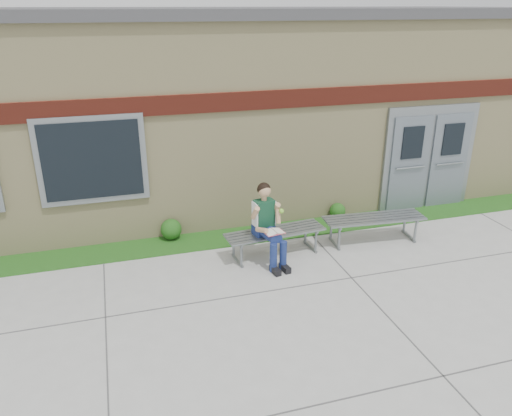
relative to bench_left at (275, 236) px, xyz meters
name	(u,v)px	position (x,y,z in m)	size (l,w,h in m)	color
ground	(308,303)	(-0.03, -1.68, -0.37)	(80.00, 80.00, 0.00)	#9E9E99
grass_strip	(259,234)	(-0.03, 0.92, -0.36)	(16.00, 0.80, 0.02)	#194713
school_building	(219,100)	(-0.03, 4.31, 1.73)	(16.20, 6.22, 4.20)	beige
bench_left	(275,236)	(0.00, 0.00, 0.00)	(1.88, 0.69, 0.48)	slate
bench_right	(374,223)	(2.00, 0.00, 0.02)	(1.98, 0.69, 0.50)	slate
girl	(268,223)	(-0.21, -0.22, 0.38)	(0.56, 0.90, 1.45)	navy
shrub_mid	(171,229)	(-1.73, 1.17, -0.15)	(0.40, 0.40, 0.40)	#194713
shrub_east	(338,211)	(1.81, 1.17, -0.18)	(0.34, 0.34, 0.34)	#194713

